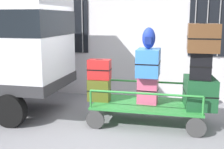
{
  "coord_description": "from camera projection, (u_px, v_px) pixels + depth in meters",
  "views": [
    {
      "loc": [
        1.33,
        -5.58,
        2.23
      ],
      "look_at": [
        -0.04,
        0.43,
        1.03
      ],
      "focal_mm": 46.28,
      "sensor_mm": 36.0,
      "label": 1
    }
  ],
  "objects": [
    {
      "name": "suitcase_left_middle",
      "position": [
        99.0,
        69.0,
        6.33
      ],
      "size": [
        0.5,
        0.29,
        0.44
      ],
      "color": "#B21E1E",
      "rests_on": "suitcase_left_bottom"
    },
    {
      "name": "suitcase_center_bottom",
      "position": [
        200.0,
        92.0,
        5.93
      ],
      "size": [
        0.67,
        0.89,
        0.62
      ],
      "color": "#194C28",
      "rests_on": "luggage_cart"
    },
    {
      "name": "cart_railing",
      "position": [
        148.0,
        89.0,
        6.16
      ],
      "size": [
        2.26,
        1.13,
        0.38
      ],
      "color": "#2D8438",
      "rests_on": "luggage_cart"
    },
    {
      "name": "backpack",
      "position": [
        149.0,
        38.0,
        5.95
      ],
      "size": [
        0.27,
        0.22,
        0.44
      ],
      "color": "navy",
      "rests_on": "suitcase_midleft_middle"
    },
    {
      "name": "suitcase_midleft_bottom",
      "position": [
        148.0,
        90.0,
        6.17
      ],
      "size": [
        0.45,
        0.31,
        0.6
      ],
      "color": "#CC4C72",
      "rests_on": "luggage_cart"
    },
    {
      "name": "suitcase_center_top",
      "position": [
        203.0,
        37.0,
        5.75
      ],
      "size": [
        0.6,
        0.95,
        0.55
      ],
      "color": "brown",
      "rests_on": "suitcase_center_middle"
    },
    {
      "name": "suitcase_left_bottom",
      "position": [
        99.0,
        90.0,
        6.38
      ],
      "size": [
        0.49,
        0.28,
        0.48
      ],
      "color": "#4C5119",
      "rests_on": "luggage_cart"
    },
    {
      "name": "suitcase_midleft_middle",
      "position": [
        148.0,
        62.0,
        6.07
      ],
      "size": [
        0.48,
        0.67,
        0.58
      ],
      "color": "#3372C6",
      "rests_on": "suitcase_midleft_bottom"
    },
    {
      "name": "suitcase_center_middle",
      "position": [
        201.0,
        65.0,
        5.82
      ],
      "size": [
        0.48,
        0.73,
        0.54
      ],
      "color": "black",
      "rests_on": "suitcase_center_bottom"
    },
    {
      "name": "luggage_cart",
      "position": [
        147.0,
        106.0,
        6.24
      ],
      "size": [
        2.37,
        1.27,
        0.43
      ],
      "color": "#2D8438",
      "rests_on": "ground"
    },
    {
      "name": "ground_plane",
      "position": [
        109.0,
        126.0,
        6.06
      ],
      "size": [
        40.0,
        40.0,
        0.0
      ],
      "primitive_type": "plane",
      "color": "gray"
    },
    {
      "name": "building_wall",
      "position": [
        131.0,
        9.0,
        8.03
      ],
      "size": [
        12.0,
        0.38,
        5.0
      ],
      "color": "silver",
      "rests_on": "ground"
    }
  ]
}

